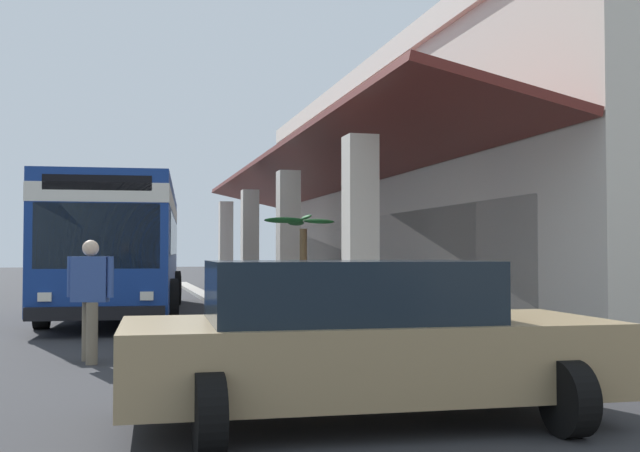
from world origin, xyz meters
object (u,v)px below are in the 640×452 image
object	(u,v)px
transit_bus	(123,240)
parked_sedan_tan	(362,340)
potted_palm	(303,298)
pedestrian	(90,293)

from	to	relation	value
transit_bus	parked_sedan_tan	xyz separation A→B (m)	(13.28, 2.13, -1.10)
transit_bus	parked_sedan_tan	bearing A→B (deg)	9.13
parked_sedan_tan	potted_palm	size ratio (longest dim) A/B	1.89
transit_bus	pedestrian	xyz separation A→B (m)	(8.74, -0.43, -0.88)
parked_sedan_tan	potted_palm	world-z (taller)	potted_palm
potted_palm	transit_bus	bearing A→B (deg)	-135.14
parked_sedan_tan	potted_palm	distance (m)	9.60
transit_bus	parked_sedan_tan	distance (m)	13.49
pedestrian	potted_palm	bearing A→B (deg)	139.24
potted_palm	parked_sedan_tan	bearing A→B (deg)	-10.02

